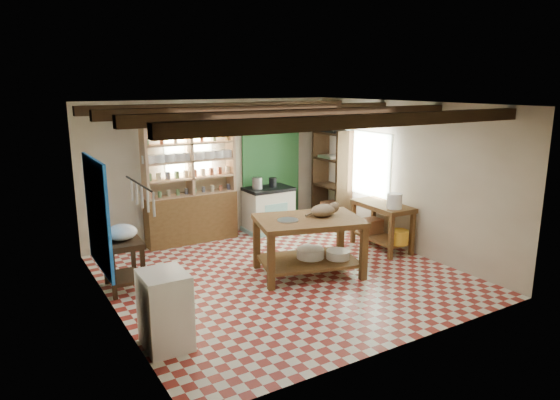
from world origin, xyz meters
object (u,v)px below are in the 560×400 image
prep_table (124,264)px  cat (323,210)px  white_cabinet (165,310)px  work_table (309,246)px  stove (269,210)px  right_counter (382,226)px

prep_table → cat: (2.84, -0.90, 0.61)m
white_cabinet → cat: (2.86, 0.98, 0.55)m
work_table → stove: stove is taller
prep_table → cat: size_ratio=1.78×
prep_table → cat: bearing=-14.7°
prep_table → white_cabinet: white_cabinet is taller
work_table → cat: 0.60m
white_cabinet → cat: cat is taller
stove → cat: bearing=-99.1°
prep_table → cat: 3.04m
work_table → cat: cat is taller
stove → white_cabinet: size_ratio=1.04×
white_cabinet → cat: bearing=19.7°
prep_table → white_cabinet: bearing=-87.7°
stove → prep_table: size_ratio=1.24×
work_table → right_counter: (1.79, 0.32, -0.03)m
prep_table → right_counter: (4.38, -0.56, 0.04)m
prep_table → right_counter: bearing=-4.4°
work_table → white_cabinet: 2.79m
cat → stove: bearing=86.9°
right_counter → work_table: bearing=-167.3°
stove → white_cabinet: stove is taller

